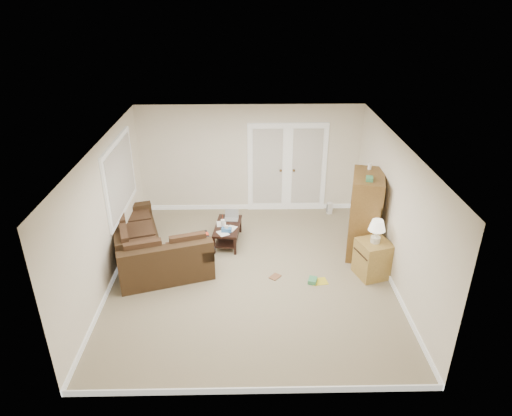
{
  "coord_description": "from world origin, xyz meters",
  "views": [
    {
      "loc": [
        -0.06,
        -7.03,
        4.81
      ],
      "look_at": [
        0.09,
        0.53,
        1.1
      ],
      "focal_mm": 32.0,
      "sensor_mm": 36.0,
      "label": 1
    }
  ],
  "objects_px": {
    "coffee_table": "(228,233)",
    "tv_armoire": "(365,214)",
    "sectional_sofa": "(148,248)",
    "side_cabinet": "(373,256)"
  },
  "relations": [
    {
      "from": "coffee_table",
      "to": "tv_armoire",
      "type": "height_order",
      "value": "tv_armoire"
    },
    {
      "from": "side_cabinet",
      "to": "coffee_table",
      "type": "bearing_deg",
      "value": 137.69
    },
    {
      "from": "sectional_sofa",
      "to": "side_cabinet",
      "type": "distance_m",
      "value": 4.2
    },
    {
      "from": "sectional_sofa",
      "to": "side_cabinet",
      "type": "bearing_deg",
      "value": -24.8
    },
    {
      "from": "coffee_table",
      "to": "side_cabinet",
      "type": "distance_m",
      "value": 2.96
    },
    {
      "from": "sectional_sofa",
      "to": "coffee_table",
      "type": "distance_m",
      "value": 1.65
    },
    {
      "from": "tv_armoire",
      "to": "side_cabinet",
      "type": "bearing_deg",
      "value": -75.99
    },
    {
      "from": "coffee_table",
      "to": "tv_armoire",
      "type": "relative_size",
      "value": 0.58
    },
    {
      "from": "sectional_sofa",
      "to": "side_cabinet",
      "type": "relative_size",
      "value": 2.34
    },
    {
      "from": "coffee_table",
      "to": "tv_armoire",
      "type": "xyz_separation_m",
      "value": [
        2.67,
        -0.41,
        0.61
      ]
    }
  ]
}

